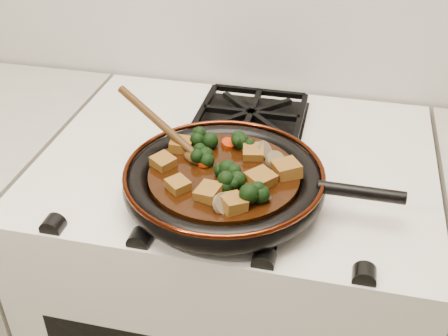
# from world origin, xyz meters

# --- Properties ---
(stove) EXTENTS (0.76, 0.60, 0.90)m
(stove) POSITION_xyz_m (0.00, 1.69, 0.45)
(stove) COLOR white
(stove) RESTS_ON ground
(burner_grate_front) EXTENTS (0.23, 0.23, 0.03)m
(burner_grate_front) POSITION_xyz_m (0.00, 1.55, 0.91)
(burner_grate_front) COLOR black
(burner_grate_front) RESTS_ON stove
(burner_grate_back) EXTENTS (0.23, 0.23, 0.03)m
(burner_grate_back) POSITION_xyz_m (0.00, 1.83, 0.91)
(burner_grate_back) COLOR black
(burner_grate_back) RESTS_ON stove
(skillet) EXTENTS (0.47, 0.35, 0.05)m
(skillet) POSITION_xyz_m (0.01, 1.55, 0.94)
(skillet) COLOR black
(skillet) RESTS_ON burner_grate_front
(braising_sauce) EXTENTS (0.26, 0.26, 0.02)m
(braising_sauce) POSITION_xyz_m (0.01, 1.55, 0.95)
(braising_sauce) COLOR black
(braising_sauce) RESTS_ON skillet
(tofu_cube_0) EXTENTS (0.05, 0.05, 0.02)m
(tofu_cube_0) POSITION_xyz_m (-0.10, 1.54, 0.97)
(tofu_cube_0) COLOR brown
(tofu_cube_0) RESTS_ON braising_sauce
(tofu_cube_1) EXTENTS (0.06, 0.06, 0.03)m
(tofu_cube_1) POSITION_xyz_m (0.11, 1.57, 0.97)
(tofu_cube_1) COLOR brown
(tofu_cube_1) RESTS_ON braising_sauce
(tofu_cube_2) EXTENTS (0.05, 0.05, 0.03)m
(tofu_cube_2) POSITION_xyz_m (-0.00, 1.48, 0.97)
(tofu_cube_2) COLOR brown
(tofu_cube_2) RESTS_ON braising_sauce
(tofu_cube_3) EXTENTS (0.05, 0.05, 0.03)m
(tofu_cube_3) POSITION_xyz_m (0.04, 1.46, 0.97)
(tofu_cube_3) COLOR brown
(tofu_cube_3) RESTS_ON braising_sauce
(tofu_cube_4) EXTENTS (0.05, 0.05, 0.02)m
(tofu_cube_4) POSITION_xyz_m (-0.06, 1.49, 0.97)
(tofu_cube_4) COLOR brown
(tofu_cube_4) RESTS_ON braising_sauce
(tofu_cube_5) EXTENTS (0.05, 0.04, 0.03)m
(tofu_cube_5) POSITION_xyz_m (-0.09, 1.60, 0.97)
(tofu_cube_5) COLOR brown
(tofu_cube_5) RESTS_ON braising_sauce
(tofu_cube_6) EXTENTS (0.06, 0.06, 0.03)m
(tofu_cube_6) POSITION_xyz_m (0.07, 1.53, 0.97)
(tofu_cube_6) COLOR brown
(tofu_cube_6) RESTS_ON braising_sauce
(tofu_cube_7) EXTENTS (0.04, 0.05, 0.02)m
(tofu_cube_7) POSITION_xyz_m (0.04, 1.61, 0.97)
(tofu_cube_7) COLOR brown
(tofu_cube_7) RESTS_ON braising_sauce
(broccoli_floret_0) EXTENTS (0.08, 0.07, 0.07)m
(broccoli_floret_0) POSITION_xyz_m (-0.05, 1.62, 0.97)
(broccoli_floret_0) COLOR black
(broccoli_floret_0) RESTS_ON braising_sauce
(broccoli_floret_1) EXTENTS (0.07, 0.07, 0.06)m
(broccoli_floret_1) POSITION_xyz_m (-0.04, 1.57, 0.97)
(broccoli_floret_1) COLOR black
(broccoli_floret_1) RESTS_ON braising_sauce
(broccoli_floret_2) EXTENTS (0.06, 0.07, 0.06)m
(broccoli_floret_2) POSITION_xyz_m (0.02, 1.63, 0.97)
(broccoli_floret_2) COLOR black
(broccoli_floret_2) RESTS_ON braising_sauce
(broccoli_floret_3) EXTENTS (0.07, 0.07, 0.06)m
(broccoli_floret_3) POSITION_xyz_m (0.03, 1.51, 0.97)
(broccoli_floret_3) COLOR black
(broccoli_floret_3) RESTS_ON braising_sauce
(broccoli_floret_4) EXTENTS (0.08, 0.08, 0.07)m
(broccoli_floret_4) POSITION_xyz_m (0.07, 1.48, 0.97)
(broccoli_floret_4) COLOR black
(broccoli_floret_4) RESTS_ON braising_sauce
(broccoli_floret_5) EXTENTS (0.08, 0.08, 0.07)m
(broccoli_floret_5) POSITION_xyz_m (0.01, 1.54, 0.97)
(broccoli_floret_5) COLOR black
(broccoli_floret_5) RESTS_ON braising_sauce
(carrot_coin_0) EXTENTS (0.03, 0.03, 0.01)m
(carrot_coin_0) POSITION_xyz_m (-0.06, 1.58, 0.96)
(carrot_coin_0) COLOR #AC2504
(carrot_coin_0) RESTS_ON braising_sauce
(carrot_coin_1) EXTENTS (0.03, 0.03, 0.02)m
(carrot_coin_1) POSITION_xyz_m (-0.03, 1.56, 0.96)
(carrot_coin_1) COLOR #AC2504
(carrot_coin_1) RESTS_ON braising_sauce
(carrot_coin_2) EXTENTS (0.03, 0.03, 0.01)m
(carrot_coin_2) POSITION_xyz_m (-0.00, 1.63, 0.96)
(carrot_coin_2) COLOR #AC2504
(carrot_coin_2) RESTS_ON braising_sauce
(carrot_coin_3) EXTENTS (0.03, 0.03, 0.02)m
(carrot_coin_3) POSITION_xyz_m (0.02, 1.52, 0.96)
(carrot_coin_3) COLOR #AC2504
(carrot_coin_3) RESTS_ON braising_sauce
(carrot_coin_4) EXTENTS (0.03, 0.03, 0.02)m
(carrot_coin_4) POSITION_xyz_m (0.08, 1.54, 0.96)
(carrot_coin_4) COLOR #AC2504
(carrot_coin_4) RESTS_ON braising_sauce
(carrot_coin_5) EXTENTS (0.03, 0.03, 0.01)m
(carrot_coin_5) POSITION_xyz_m (0.05, 1.52, 0.96)
(carrot_coin_5) COLOR #AC2504
(carrot_coin_5) RESTS_ON braising_sauce
(mushroom_slice_0) EXTENTS (0.04, 0.04, 0.03)m
(mushroom_slice_0) POSITION_xyz_m (0.03, 1.45, 0.97)
(mushroom_slice_0) COLOR brown
(mushroom_slice_0) RESTS_ON braising_sauce
(mushroom_slice_1) EXTENTS (0.05, 0.05, 0.03)m
(mushroom_slice_1) POSITION_xyz_m (0.09, 1.59, 0.97)
(mushroom_slice_1) COLOR brown
(mushroom_slice_1) RESTS_ON braising_sauce
(mushroom_slice_2) EXTENTS (0.04, 0.04, 0.03)m
(mushroom_slice_2) POSITION_xyz_m (0.06, 1.62, 0.97)
(mushroom_slice_2) COLOR brown
(mushroom_slice_2) RESTS_ON braising_sauce
(mushroom_slice_3) EXTENTS (0.04, 0.03, 0.03)m
(mushroom_slice_3) POSITION_xyz_m (0.08, 1.49, 0.97)
(mushroom_slice_3) COLOR brown
(mushroom_slice_3) RESTS_ON braising_sauce
(wooden_spoon) EXTENTS (0.13, 0.08, 0.20)m
(wooden_spoon) POSITION_xyz_m (-0.09, 1.60, 0.98)
(wooden_spoon) COLOR #40260D
(wooden_spoon) RESTS_ON braising_sauce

